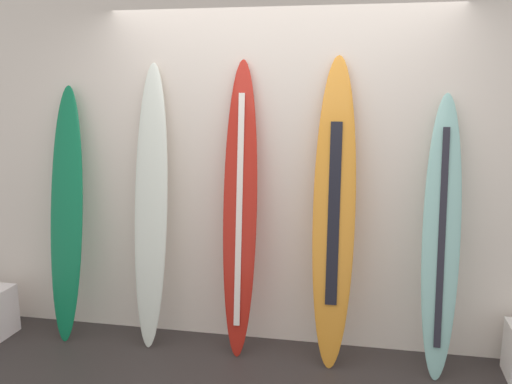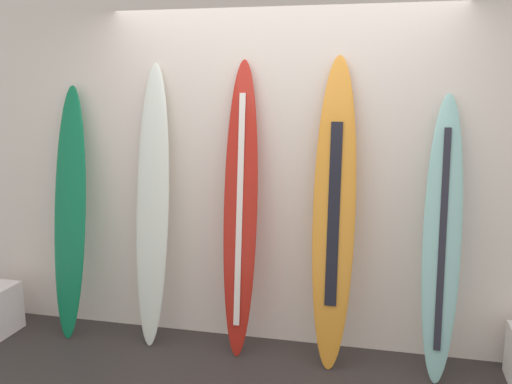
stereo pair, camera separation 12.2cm
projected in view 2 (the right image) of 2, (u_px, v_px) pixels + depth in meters
The scene contains 6 objects.
wall_back at pixel (282, 161), 4.15m from camera, with size 7.20×0.20×2.80m, color silver.
surfboard_emerald at pixel (70, 213), 4.28m from camera, with size 0.27×0.36×1.96m.
surfboard_ivory at pixel (153, 209), 4.14m from camera, with size 0.28×0.35×2.12m.
surfboard_crimson at pixel (240, 210), 3.99m from camera, with size 0.26×0.36×2.14m.
surfboard_sunset at pixel (334, 216), 3.82m from camera, with size 0.30×0.40×2.17m.
surfboard_seafoam at pixel (442, 239), 3.66m from camera, with size 0.26×0.40×1.92m.
Camera 2 is at (0.72, -2.75, 1.99)m, focal length 38.74 mm.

